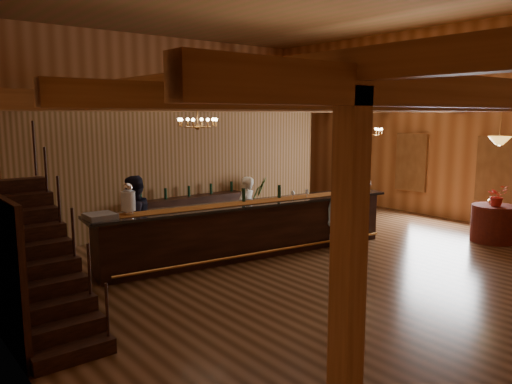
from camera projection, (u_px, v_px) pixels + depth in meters
floor at (290, 251)px, 11.04m from camera, size 14.00×14.00×0.00m
wall_back at (143, 122)px, 16.01m from camera, size 12.00×0.10×5.50m
wall_right at (445, 123)px, 14.33m from camera, size 0.10×14.00×5.50m
beam_grid at (276, 103)px, 10.93m from camera, size 11.90×13.90×0.39m
support_posts at (307, 182)px, 10.41m from camera, size 9.20×10.20×3.20m
partition_wall at (187, 170)px, 13.19m from camera, size 9.00×0.18×3.10m
window_right_front at (496, 170)px, 13.25m from camera, size 0.12×1.05×1.75m
window_right_back at (412, 162)px, 15.25m from camera, size 0.12×1.05×1.75m
staircase at (39, 260)px, 6.94m from camera, size 1.00×2.80×2.00m
backroom_boxes at (159, 197)px, 15.01m from camera, size 4.10×0.60×1.10m
tasting_bar at (252, 229)px, 10.66m from camera, size 6.97×1.77×1.17m
beverage_dispenser at (128, 200)px, 9.24m from camera, size 0.26×0.26×0.60m
glass_rack_tray at (100, 216)px, 8.90m from camera, size 0.50×0.50×0.10m
raffle_drum at (364, 184)px, 12.11m from camera, size 0.34×0.24×0.30m
bar_bottle_0 at (244, 195)px, 10.60m from camera, size 0.07×0.07×0.30m
bar_bottle_1 at (279, 192)px, 11.07m from camera, size 0.07×0.07×0.30m
backbar_shelf at (189, 213)px, 13.08m from camera, size 3.16×0.60×0.88m
round_table at (493, 223)px, 11.85m from camera, size 1.01×1.01×0.87m
chandelier_left at (198, 122)px, 10.14m from camera, size 0.80×0.80×0.51m
chandelier_right at (367, 131)px, 13.21m from camera, size 0.80×0.80×0.79m
pendant_lamp at (500, 141)px, 11.55m from camera, size 0.52×0.52×0.90m
bartender at (246, 211)px, 11.49m from camera, size 0.67×0.55×1.60m
staff_second at (134, 221)px, 9.86m from camera, size 1.09×0.99×1.82m
guest at (343, 210)px, 11.33m from camera, size 0.97×0.79×1.72m
floor_plant at (257, 199)px, 14.09m from camera, size 0.81×0.71×1.26m
table_flowers at (497, 196)px, 11.63m from camera, size 0.57×0.54×0.50m
table_vase at (492, 198)px, 11.94m from camera, size 0.17×0.17×0.29m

